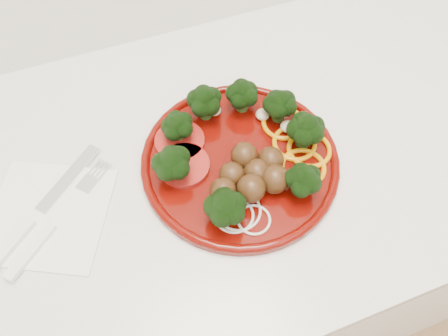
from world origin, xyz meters
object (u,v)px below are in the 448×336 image
object	(u,v)px
knife	(28,224)
fork	(43,236)
napkin	(48,214)
plate	(241,154)

from	to	relation	value
knife	fork	world-z (taller)	knife
napkin	fork	xyz separation A→B (m)	(-0.01, -0.04, 0.01)
plate	napkin	world-z (taller)	plate
knife	fork	distance (m)	0.03
napkin	plate	bearing A→B (deg)	-2.98
plate	fork	bearing A→B (deg)	-176.25
plate	napkin	distance (m)	0.29
plate	knife	xyz separation A→B (m)	(-0.32, 0.01, -0.01)
plate	fork	world-z (taller)	plate
plate	knife	distance (m)	0.32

